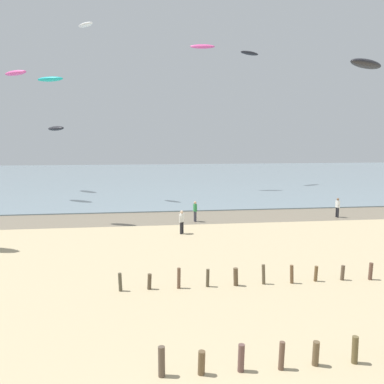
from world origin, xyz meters
TOP-DOWN VIEW (x-y plane):
  - wet_sand_strip at (0.00, 26.60)m, footprint 120.00×5.73m
  - sea at (0.00, 64.47)m, footprint 160.00×70.00m
  - groyne_near at (4.79, 3.61)m, footprint 13.17×0.38m
  - groyne_mid at (3.73, 10.33)m, footprint 13.54×0.34m
  - person_nearest_camera at (15.04, 25.04)m, footprint 0.26×0.57m
  - person_mid_beach at (2.44, 24.82)m, footprint 0.28×0.56m
  - person_by_waterline at (0.90, 20.76)m, footprint 0.39×0.48m
  - kite_aloft_0 at (6.16, 45.16)m, footprint 3.33×1.52m
  - kite_aloft_2 at (-12.62, 45.55)m, footprint 3.17×3.52m
  - kite_aloft_3 at (-15.06, 38.39)m, footprint 3.35×3.06m
  - kite_aloft_4 at (13.85, 50.35)m, footprint 3.51×2.64m
  - kite_aloft_5 at (-7.51, 37.67)m, footprint 2.14×2.30m
  - kite_aloft_6 at (12.12, 16.86)m, footprint 3.40×2.71m
  - kite_aloft_7 at (-8.87, 25.88)m, footprint 2.42×1.68m

SIDE VIEW (x-z plane):
  - wet_sand_strip at x=0.00m, z-range 0.00..0.01m
  - sea at x=0.00m, z-range 0.00..0.10m
  - groyne_mid at x=3.73m, z-range -0.07..0.90m
  - groyne_near at x=4.79m, z-range -0.07..0.90m
  - person_nearest_camera at x=15.04m, z-range 0.06..1.77m
  - person_mid_beach at x=2.44m, z-range 0.06..1.77m
  - person_by_waterline at x=0.90m, z-range 0.06..1.77m
  - kite_aloft_2 at x=-12.62m, z-range 7.79..8.54m
  - kite_aloft_7 at x=-8.87m, z-range 11.27..11.64m
  - kite_aloft_6 at x=12.12m, z-range 11.15..11.76m
  - kite_aloft_3 at x=-15.06m, z-range 13.45..14.17m
  - kite_aloft_0 at x=6.16m, z-range 18.22..19.09m
  - kite_aloft_5 at x=-7.51m, z-range 18.60..18.98m
  - kite_aloft_4 at x=13.85m, z-range 18.76..19.45m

